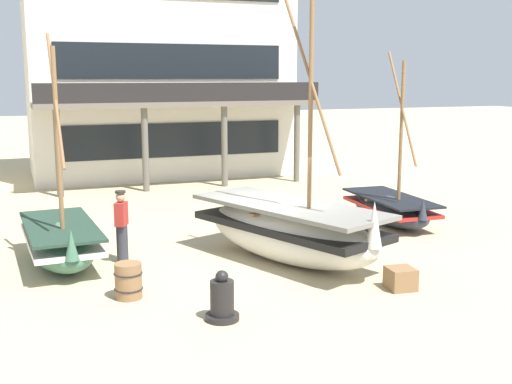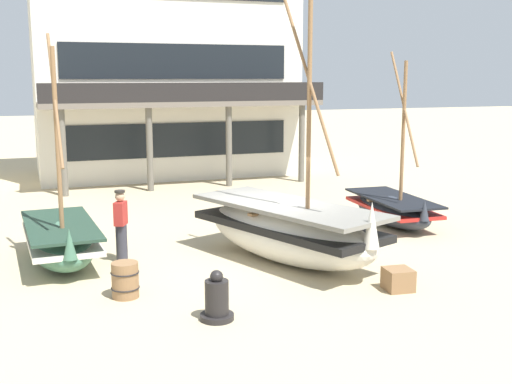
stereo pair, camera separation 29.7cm
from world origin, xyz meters
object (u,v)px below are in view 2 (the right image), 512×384
object	(u,v)px
cargo_crate	(398,279)
wooden_barrel	(125,280)
fishing_boat_centre_large	(288,230)
fishing_boat_near_left	(61,240)
harbor_building_main	(164,63)
capstan_winch	(217,300)
fishing_boat_far_right	(393,209)
fisherman_by_hull	(121,227)

from	to	relation	value
cargo_crate	wooden_barrel	bearing A→B (deg)	164.39
fishing_boat_centre_large	fishing_boat_near_left	bearing A→B (deg)	160.89
wooden_barrel	harbor_building_main	world-z (taller)	harbor_building_main
fishing_boat_centre_large	capstan_winch	bearing A→B (deg)	-131.98
fishing_boat_far_right	wooden_barrel	size ratio (longest dim) A/B	7.03
fishing_boat_far_right	capstan_winch	bearing A→B (deg)	-142.46
harbor_building_main	fishing_boat_far_right	bearing A→B (deg)	-71.95
fishing_boat_near_left	harbor_building_main	xyz separation A→B (m)	(5.25, 12.96, 4.27)
cargo_crate	harbor_building_main	xyz separation A→B (m)	(-0.98, 17.27, 4.57)
fishing_boat_centre_large	cargo_crate	distance (m)	2.96
cargo_crate	harbor_building_main	distance (m)	17.90
fishing_boat_far_right	fishing_boat_near_left	bearing A→B (deg)	-175.55
fishing_boat_near_left	wooden_barrel	xyz separation A→B (m)	(1.02, -2.86, -0.18)
capstan_winch	fishing_boat_far_right	bearing A→B (deg)	37.54
wooden_barrel	harbor_building_main	distance (m)	16.97
fishing_boat_centre_large	fisherman_by_hull	size ratio (longest dim) A/B	3.63
capstan_winch	wooden_barrel	world-z (taller)	capstan_winch
fishing_boat_centre_large	cargo_crate	size ratio (longest dim) A/B	11.49
fishing_boat_far_right	fishing_boat_centre_large	bearing A→B (deg)	-150.60
cargo_crate	fishing_boat_far_right	bearing A→B (deg)	59.06
fishing_boat_centre_large	fisherman_by_hull	distance (m)	3.84
fisherman_by_hull	cargo_crate	world-z (taller)	fisherman_by_hull
fisherman_by_hull	harbor_building_main	size ratio (longest dim) A/B	0.15
fishing_boat_centre_large	fisherman_by_hull	xyz separation A→B (m)	(-3.62, 1.30, 0.08)
cargo_crate	harbor_building_main	bearing A→B (deg)	93.23
fisherman_by_hull	cargo_crate	bearing A→B (deg)	-38.45
harbor_building_main	fisherman_by_hull	bearing A→B (deg)	-106.40
fisherman_by_hull	harbor_building_main	distance (m)	14.49
fishing_boat_near_left	fisherman_by_hull	xyz separation A→B (m)	(1.32, -0.41, 0.31)
fishing_boat_centre_large	cargo_crate	bearing A→B (deg)	-63.57
fishing_boat_far_right	cargo_crate	size ratio (longest dim) A/B	9.25
capstan_winch	harbor_building_main	world-z (taller)	harbor_building_main
capstan_winch	harbor_building_main	size ratio (longest dim) A/B	0.08
fishing_boat_far_right	harbor_building_main	world-z (taller)	harbor_building_main
fishing_boat_near_left	capstan_winch	size ratio (longest dim) A/B	5.71
capstan_winch	wooden_barrel	xyz separation A→B (m)	(-1.34, 1.71, -0.01)
fishing_boat_centre_large	wooden_barrel	size ratio (longest dim) A/B	8.73
fisherman_by_hull	capstan_winch	xyz separation A→B (m)	(1.04, -4.16, -0.48)
capstan_winch	cargo_crate	distance (m)	3.88
cargo_crate	fishing_boat_centre_large	bearing A→B (deg)	116.43
fishing_boat_far_right	wooden_barrel	xyz separation A→B (m)	(-8.22, -3.58, -0.12)
fishing_boat_far_right	cargo_crate	bearing A→B (deg)	-120.94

